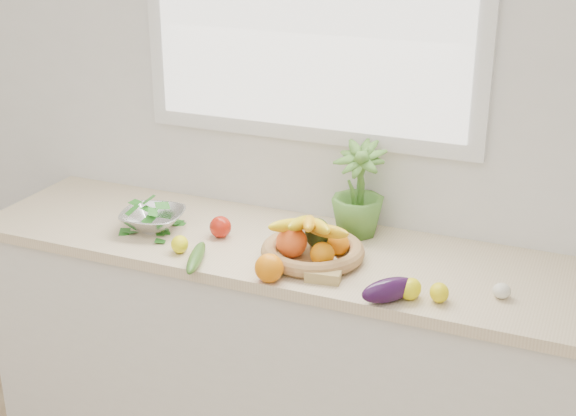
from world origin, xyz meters
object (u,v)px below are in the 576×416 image
at_px(fruit_basket, 312,245).
at_px(apple, 220,227).
at_px(colander_with_spinach, 153,215).
at_px(eggplant, 389,290).
at_px(cucumber, 196,258).
at_px(potted_herb, 358,189).

bearing_deg(fruit_basket, apple, 173.09).
bearing_deg(colander_with_spinach, eggplant, -11.27).
bearing_deg(eggplant, apple, 161.70).
distance_m(eggplant, fruit_basket, 0.37).
distance_m(apple, cucumber, 0.23).
xyz_separation_m(apple, cucumber, (0.03, -0.23, -0.02)).
xyz_separation_m(cucumber, colander_with_spinach, (-0.28, 0.19, 0.04)).
bearing_deg(eggplant, fruit_basket, 150.31).
bearing_deg(fruit_basket, colander_with_spinach, 179.56).
xyz_separation_m(eggplant, colander_with_spinach, (-0.95, 0.19, 0.02)).
relative_size(apple, cucumber, 0.32).
height_order(eggplant, fruit_basket, fruit_basket).
distance_m(cucumber, fruit_basket, 0.39).
xyz_separation_m(eggplant, fruit_basket, (-0.32, 0.18, 0.01)).
xyz_separation_m(apple, potted_herb, (0.44, 0.22, 0.13)).
height_order(fruit_basket, colander_with_spinach, fruit_basket).
distance_m(potted_herb, fruit_basket, 0.30).
relative_size(potted_herb, colander_with_spinach, 1.30).
relative_size(potted_herb, fruit_basket, 0.77).
relative_size(apple, fruit_basket, 0.18).
xyz_separation_m(cucumber, fruit_basket, (0.34, 0.18, 0.03)).
height_order(cucumber, potted_herb, potted_herb).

